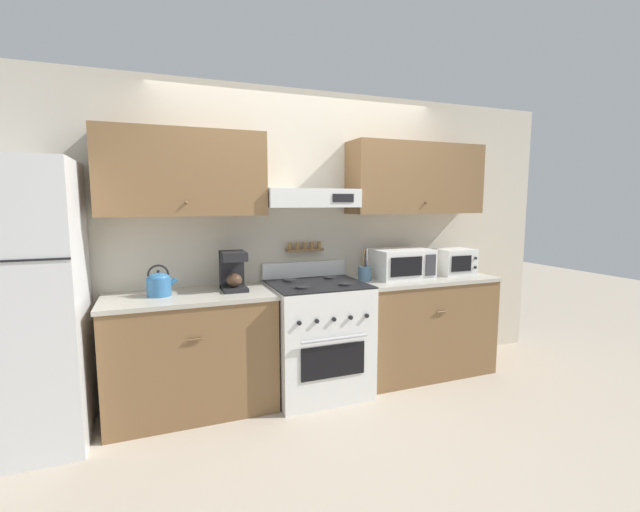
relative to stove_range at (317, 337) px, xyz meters
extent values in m
plane|color=#B2A38E|center=(0.00, -0.27, -0.47)|extent=(16.00, 16.00, 0.00)
cube|color=beige|center=(0.00, 0.39, 0.80)|extent=(5.20, 0.08, 2.55)
cube|color=brown|center=(-1.01, 0.18, 1.34)|extent=(1.22, 0.33, 0.64)
sphere|color=brown|center=(-1.01, 0.01, 1.12)|extent=(0.02, 0.02, 0.02)
cube|color=brown|center=(1.05, 0.18, 1.34)|extent=(1.30, 0.33, 0.64)
sphere|color=brown|center=(1.05, 0.01, 1.12)|extent=(0.02, 0.02, 0.02)
cube|color=silver|center=(0.00, 0.16, 1.15)|extent=(0.78, 0.37, 0.15)
cube|color=black|center=(0.22, -0.03, 1.15)|extent=(0.19, 0.01, 0.07)
cube|color=brown|center=(0.00, 0.31, 0.70)|extent=(0.34, 0.07, 0.02)
cylinder|color=olive|center=(-0.14, 0.31, 0.74)|extent=(0.03, 0.03, 0.06)
cylinder|color=olive|center=(-0.07, 0.31, 0.74)|extent=(0.03, 0.03, 0.06)
cylinder|color=olive|center=(0.00, 0.31, 0.74)|extent=(0.03, 0.03, 0.06)
cylinder|color=olive|center=(0.07, 0.31, 0.74)|extent=(0.03, 0.03, 0.06)
cylinder|color=olive|center=(0.14, 0.31, 0.74)|extent=(0.03, 0.03, 0.06)
cube|color=brown|center=(-1.01, 0.05, -0.03)|extent=(1.22, 0.60, 0.87)
cube|color=#B7B2A3|center=(-1.01, 0.05, 0.42)|extent=(1.24, 0.62, 0.03)
cylinder|color=brown|center=(-1.01, -0.26, 0.18)|extent=(0.10, 0.01, 0.01)
cube|color=brown|center=(1.05, 0.05, -0.03)|extent=(1.30, 0.60, 0.87)
cube|color=#B7B2A3|center=(1.05, 0.05, 0.42)|extent=(1.32, 0.62, 0.03)
cylinder|color=brown|center=(1.05, -0.26, 0.18)|extent=(0.10, 0.01, 0.01)
cube|color=white|center=(0.00, 0.00, -0.01)|extent=(0.77, 0.68, 0.92)
cube|color=black|center=(0.00, -0.35, -0.08)|extent=(0.52, 0.01, 0.26)
cylinder|color=#ADAFB5|center=(0.00, -0.37, 0.10)|extent=(0.54, 0.02, 0.02)
cube|color=black|center=(0.00, 0.00, 0.45)|extent=(0.77, 0.68, 0.01)
cylinder|color=#232326|center=(-0.18, -0.16, 0.47)|extent=(0.11, 0.11, 0.02)
cylinder|color=#232326|center=(0.18, -0.16, 0.47)|extent=(0.11, 0.11, 0.02)
cylinder|color=#232326|center=(-0.18, 0.16, 0.47)|extent=(0.11, 0.11, 0.02)
cylinder|color=#232326|center=(0.18, 0.16, 0.47)|extent=(0.11, 0.11, 0.02)
cylinder|color=black|center=(-0.28, -0.35, 0.25)|extent=(0.03, 0.02, 0.03)
cylinder|color=black|center=(-0.14, -0.35, 0.25)|extent=(0.03, 0.02, 0.03)
cylinder|color=black|center=(0.00, -0.35, 0.25)|extent=(0.03, 0.02, 0.03)
cylinder|color=black|center=(0.14, -0.35, 0.25)|extent=(0.03, 0.02, 0.03)
cylinder|color=black|center=(0.28, -0.35, 0.25)|extent=(0.03, 0.02, 0.03)
cube|color=white|center=(0.00, 0.32, 0.53)|extent=(0.77, 0.04, 0.14)
cube|color=white|center=(-2.10, -0.03, 0.46)|extent=(0.81, 0.74, 1.86)
cylinder|color=teal|center=(-1.22, 0.08, 0.50)|extent=(0.17, 0.17, 0.13)
ellipsoid|color=teal|center=(-1.22, 0.08, 0.57)|extent=(0.16, 0.16, 0.08)
sphere|color=black|center=(-1.22, 0.08, 0.62)|extent=(0.02, 0.02, 0.02)
cylinder|color=teal|center=(-1.13, 0.08, 0.52)|extent=(0.11, 0.04, 0.09)
torus|color=black|center=(-1.22, 0.08, 0.59)|extent=(0.15, 0.01, 0.15)
cube|color=black|center=(-0.67, 0.08, 0.45)|extent=(0.19, 0.26, 0.03)
cube|color=black|center=(-0.67, 0.17, 0.59)|extent=(0.19, 0.08, 0.31)
cube|color=black|center=(-0.67, 0.07, 0.71)|extent=(0.19, 0.22, 0.07)
ellipsoid|color=#4C3323|center=(-0.67, 0.06, 0.52)|extent=(0.12, 0.12, 0.11)
cube|color=white|center=(0.86, 0.10, 0.57)|extent=(0.52, 0.37, 0.26)
cube|color=black|center=(0.79, -0.09, 0.57)|extent=(0.31, 0.01, 0.17)
cube|color=#38383D|center=(1.04, -0.09, 0.57)|extent=(0.10, 0.01, 0.19)
cylinder|color=slate|center=(0.48, 0.08, 0.50)|extent=(0.11, 0.11, 0.13)
cylinder|color=olive|center=(0.46, 0.07, 0.64)|extent=(0.01, 0.05, 0.16)
cylinder|color=#28282B|center=(0.48, 0.08, 0.64)|extent=(0.01, 0.04, 0.16)
cylinder|color=#B2B2B7|center=(0.50, 0.09, 0.64)|extent=(0.01, 0.03, 0.16)
cube|color=white|center=(1.44, 0.08, 0.56)|extent=(0.34, 0.27, 0.24)
cube|color=black|center=(1.41, -0.06, 0.56)|extent=(0.22, 0.01, 0.15)
cylinder|color=black|center=(1.57, -0.07, 0.60)|extent=(0.03, 0.01, 0.03)
cylinder|color=black|center=(1.57, -0.07, 0.51)|extent=(0.03, 0.01, 0.03)
camera|label=1|loc=(-1.24, -3.23, 1.12)|focal=24.00mm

